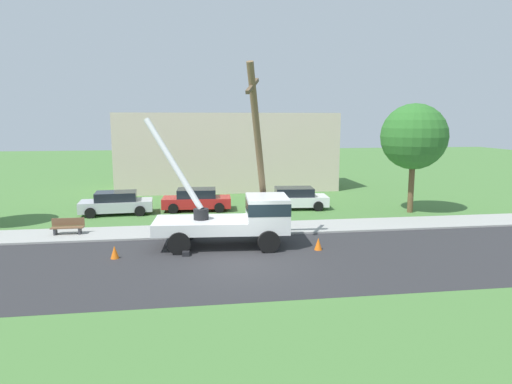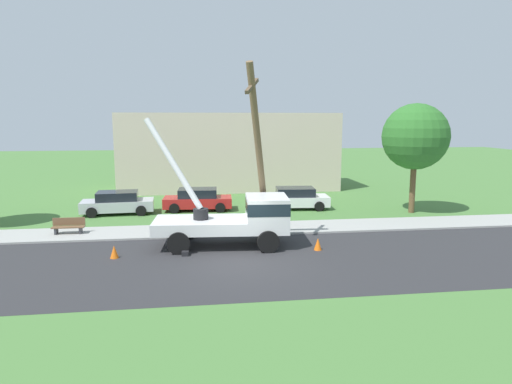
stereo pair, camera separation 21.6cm
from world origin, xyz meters
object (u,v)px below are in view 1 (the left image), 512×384
object	(u,v)px
parked_sedan_red	(197,200)
roadside_tree_far	(414,137)
traffic_cone_ahead	(318,244)
traffic_cone_behind	(115,252)
parked_sedan_silver	(116,203)
utility_truck	(239,216)
parked_sedan_white	(294,198)
park_bench	(68,227)
leaning_utility_pole	(259,152)

from	to	relation	value
parked_sedan_red	roadside_tree_far	distance (m)	14.37
traffic_cone_ahead	roadside_tree_far	xyz separation A→B (m)	(8.20, 7.36, 4.53)
traffic_cone_ahead	parked_sedan_red	world-z (taller)	parked_sedan_red
traffic_cone_behind	parked_sedan_silver	bearing A→B (deg)	98.02
utility_truck	parked_sedan_white	world-z (taller)	utility_truck
utility_truck	traffic_cone_ahead	distance (m)	3.85
parked_sedan_white	parked_sedan_red	bearing A→B (deg)	176.31
park_bench	traffic_cone_behind	bearing A→B (deg)	-55.42
parked_sedan_white	roadside_tree_far	bearing A→B (deg)	-17.33
parked_sedan_silver	traffic_cone_ahead	bearing A→B (deg)	-42.57
park_bench	leaning_utility_pole	bearing A→B (deg)	-13.47
leaning_utility_pole	traffic_cone_ahead	world-z (taller)	leaning_utility_pole
parked_sedan_red	roadside_tree_far	world-z (taller)	roadside_tree_far
traffic_cone_ahead	traffic_cone_behind	xyz separation A→B (m)	(-8.99, 0.01, 0.00)
utility_truck	traffic_cone_behind	xyz separation A→B (m)	(-5.52, -1.22, -1.13)
parked_sedan_white	park_bench	distance (m)	14.08
traffic_cone_ahead	park_bench	world-z (taller)	park_bench
parked_sedan_white	roadside_tree_far	distance (m)	8.49
leaning_utility_pole	park_bench	bearing A→B (deg)	166.53
traffic_cone_behind	parked_sedan_red	size ratio (longest dim) A/B	0.12
parked_sedan_white	park_bench	bearing A→B (deg)	-158.08
parked_sedan_silver	parked_sedan_white	world-z (taller)	same
traffic_cone_behind	parked_sedan_white	xyz separation A→B (m)	(10.09, 9.57, 0.43)
utility_truck	traffic_cone_ahead	size ratio (longest dim) A/B	12.04
parked_sedan_silver	parked_sedan_red	distance (m)	5.03
traffic_cone_behind	parked_sedan_silver	distance (m)	9.58
traffic_cone_ahead	parked_sedan_silver	distance (m)	14.03
utility_truck	parked_sedan_red	xyz separation A→B (m)	(-1.85, 8.76, -0.70)
traffic_cone_ahead	parked_sedan_white	distance (m)	9.64
traffic_cone_ahead	traffic_cone_behind	world-z (taller)	same
utility_truck	traffic_cone_ahead	xyz separation A→B (m)	(3.47, -1.23, -1.13)
park_bench	traffic_cone_ahead	bearing A→B (deg)	-19.85
parked_sedan_white	park_bench	world-z (taller)	parked_sedan_white
roadside_tree_far	parked_sedan_white	bearing A→B (deg)	162.67
parked_sedan_white	parked_sedan_silver	bearing A→B (deg)	-179.57
leaning_utility_pole	park_bench	xyz separation A→B (m)	(-9.54, 2.28, -3.87)
traffic_cone_behind	parked_sedan_white	bearing A→B (deg)	43.48
parked_sedan_red	roadside_tree_far	xyz separation A→B (m)	(13.52, -2.63, 4.10)
utility_truck	roadside_tree_far	distance (m)	13.61
leaning_utility_pole	parked_sedan_white	world-z (taller)	leaning_utility_pole
utility_truck	traffic_cone_behind	bearing A→B (deg)	-167.52
traffic_cone_ahead	park_bench	size ratio (longest dim) A/B	0.35
parked_sedan_silver	park_bench	distance (m)	5.43
leaning_utility_pole	parked_sedan_silver	bearing A→B (deg)	136.66
leaning_utility_pole	traffic_cone_behind	size ratio (longest dim) A/B	15.14
traffic_cone_behind	parked_sedan_white	world-z (taller)	parked_sedan_white
park_bench	parked_sedan_silver	bearing A→B (deg)	72.43
traffic_cone_ahead	park_bench	xyz separation A→B (m)	(-11.96, 4.32, 0.18)
leaning_utility_pole	parked_sedan_white	distance (m)	9.07
traffic_cone_ahead	roadside_tree_far	bearing A→B (deg)	41.90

